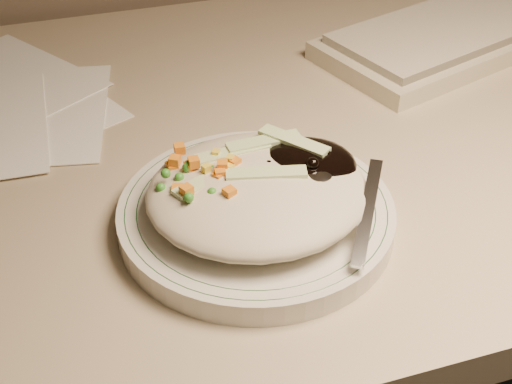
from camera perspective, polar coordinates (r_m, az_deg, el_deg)
name	(u,v)px	position (r m, az deg, el deg)	size (l,w,h in m)	color
desk	(300,252)	(0.91, 3.53, -4.83)	(1.40, 0.70, 0.74)	tan
plate	(256,215)	(0.63, 0.00, -1.89)	(0.24, 0.24, 0.02)	silver
plate_rim	(256,207)	(0.62, 0.00, -1.17)	(0.23, 0.23, 0.00)	#144723
meal	(261,186)	(0.61, 0.41, 0.46)	(0.21, 0.19, 0.05)	#AFA68E
keyboard	(482,24)	(1.01, 17.61, 12.67)	(0.49, 0.30, 0.03)	beige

